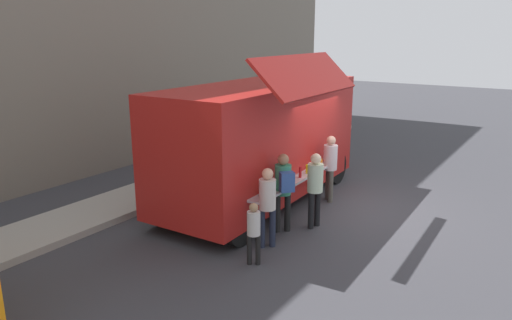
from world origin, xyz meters
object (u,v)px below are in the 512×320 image
object	(u,v)px
trash_bin	(276,140)
customer_extra_browsing	(330,163)
customer_rear_waiting	(267,201)
customer_mid_with_backpack	(283,185)
food_truck_main	(262,139)
customer_front_ordering	(315,184)
child_near_queue	(254,228)

from	to	relation	value
trash_bin	customer_extra_browsing	xyz separation A→B (m)	(-3.50, -3.70, 0.52)
trash_bin	customer_extra_browsing	bearing A→B (deg)	-133.39
trash_bin	customer_rear_waiting	bearing A→B (deg)	-149.74
customer_mid_with_backpack	customer_rear_waiting	world-z (taller)	customer_mid_with_backpack
food_truck_main	customer_front_ordering	distance (m)	2.07
customer_extra_browsing	child_near_queue	xyz separation A→B (m)	(-3.86, -0.35, -0.29)
food_truck_main	customer_extra_browsing	size ratio (longest dim) A/B	3.76
customer_mid_with_backpack	customer_extra_browsing	bearing A→B (deg)	-47.52
customer_front_ordering	customer_extra_browsing	size ratio (longest dim) A/B	0.99
food_truck_main	customer_mid_with_backpack	world-z (taller)	food_truck_main
customer_mid_with_backpack	customer_extra_browsing	size ratio (longest dim) A/B	1.02
customer_front_ordering	trash_bin	bearing A→B (deg)	-40.18
child_near_queue	customer_front_ordering	bearing A→B (deg)	-34.15
customer_extra_browsing	customer_front_ordering	bearing A→B (deg)	62.60
food_truck_main	customer_extra_browsing	bearing A→B (deg)	-56.54
customer_front_ordering	customer_extra_browsing	bearing A→B (deg)	-63.82
trash_bin	child_near_queue	xyz separation A→B (m)	(-7.36, -4.05, 0.23)
customer_extra_browsing	customer_mid_with_backpack	bearing A→B (deg)	48.60
food_truck_main	trash_bin	world-z (taller)	food_truck_main
food_truck_main	customer_front_ordering	xyz separation A→B (m)	(-0.73, -1.84, -0.61)
customer_mid_with_backpack	customer_extra_browsing	xyz separation A→B (m)	(2.32, 0.04, -0.05)
trash_bin	customer_mid_with_backpack	world-z (taller)	customer_mid_with_backpack
food_truck_main	trash_bin	size ratio (longest dim) A/B	6.64
trash_bin	customer_mid_with_backpack	bearing A→B (deg)	-147.24
customer_mid_with_backpack	customer_extra_browsing	world-z (taller)	customer_mid_with_backpack
customer_front_ordering	child_near_queue	xyz separation A→B (m)	(-2.16, 0.11, -0.27)
customer_extra_browsing	child_near_queue	distance (m)	3.89
food_truck_main	customer_mid_with_backpack	bearing A→B (deg)	-135.09
customer_rear_waiting	customer_extra_browsing	bearing A→B (deg)	-44.07
customer_mid_with_backpack	food_truck_main	bearing A→B (deg)	-1.87
customer_front_ordering	customer_mid_with_backpack	size ratio (longest dim) A/B	0.97
customer_mid_with_backpack	child_near_queue	world-z (taller)	customer_mid_with_backpack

